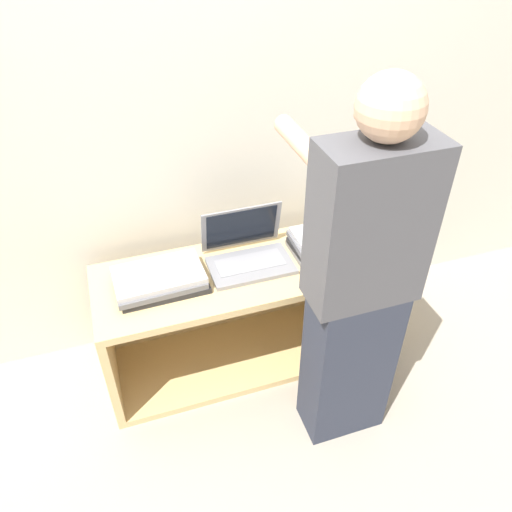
# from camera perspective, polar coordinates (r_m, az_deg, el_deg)

# --- Properties ---
(ground_plane) EXTENTS (12.00, 12.00, 0.00)m
(ground_plane) POSITION_cam_1_polar(r_m,az_deg,el_deg) (2.52, 1.30, -14.95)
(ground_plane) COLOR #9E9384
(wall_back) EXTENTS (8.00, 0.05, 2.40)m
(wall_back) POSITION_cam_1_polar(r_m,az_deg,el_deg) (2.26, -3.61, 16.77)
(wall_back) COLOR beige
(wall_back) RESTS_ON ground_plane
(cart) EXTENTS (1.42, 0.50, 0.57)m
(cart) POSITION_cam_1_polar(r_m,az_deg,el_deg) (2.50, -0.98, -5.58)
(cart) COLOR tan
(cart) RESTS_ON ground_plane
(laptop_open) EXTENTS (0.38, 0.28, 0.25)m
(laptop_open) POSITION_cam_1_polar(r_m,az_deg,el_deg) (2.28, -0.97, 0.39)
(laptop_open) COLOR gray
(laptop_open) RESTS_ON cart
(laptop_stack_left) EXTENTS (0.40, 0.25, 0.08)m
(laptop_stack_left) POSITION_cam_1_polar(r_m,az_deg,el_deg) (2.18, -10.90, -2.71)
(laptop_stack_left) COLOR #232326
(laptop_stack_left) RESTS_ON cart
(laptop_stack_right) EXTENTS (0.39, 0.25, 0.10)m
(laptop_stack_right) POSITION_cam_1_polar(r_m,az_deg,el_deg) (2.37, 8.76, 1.62)
(laptop_stack_right) COLOR gray
(laptop_stack_right) RESTS_ON cart
(person) EXTENTS (0.40, 0.52, 1.58)m
(person) POSITION_cam_1_polar(r_m,az_deg,el_deg) (1.88, 11.69, -3.53)
(person) COLOR #2D3342
(person) RESTS_ON ground_plane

